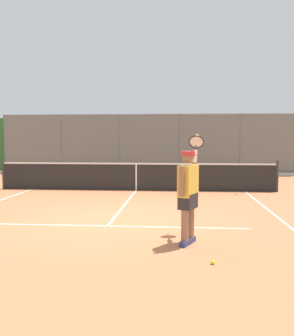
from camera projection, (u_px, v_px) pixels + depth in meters
ground_plane at (113, 220)px, 8.40m from camera, size 60.00×60.00×0.00m
court_line_markings at (106, 229)px, 7.59m from camera, size 7.55×9.85×0.01m
fence_backdrop at (150, 146)px, 19.53m from camera, size 18.03×1.37×3.03m
tennis_net at (136, 176)px, 13.15m from camera, size 9.71×0.09×1.07m
tennis_player at (188, 190)px, 6.44m from camera, size 0.52×1.35×1.90m
tennis_ball_by_sideline at (213, 262)px, 5.45m from camera, size 0.07×0.07×0.07m
tennis_ball_near_net at (237, 194)px, 12.14m from camera, size 0.07×0.07×0.07m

